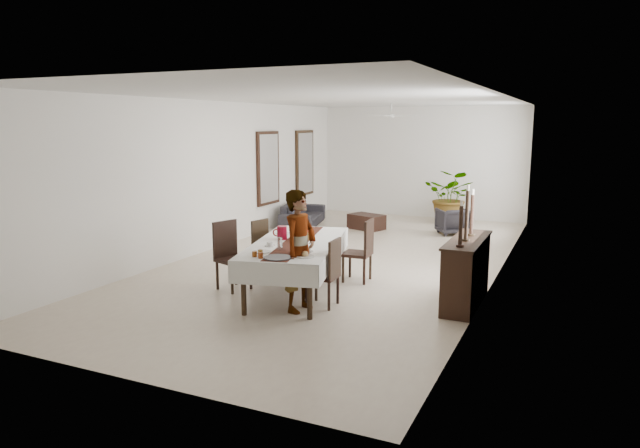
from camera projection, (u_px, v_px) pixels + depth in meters
The scene contains 88 objects.
floor at pixel (343, 260), 11.51m from camera, with size 6.00×12.00×0.00m, color beige.
ceiling at pixel (344, 98), 10.95m from camera, with size 6.00×12.00×0.02m, color silver.
wall_back at pixel (421, 162), 16.60m from camera, with size 6.00×0.02×3.20m, color white.
wall_front at pixel (122, 234), 5.86m from camera, with size 6.00×0.02×3.20m, color white.
wall_left at pixel (216, 175), 12.46m from camera, with size 0.02×12.00×3.20m, color white.
wall_right at pixel (501, 188), 10.00m from camera, with size 0.02×12.00×3.20m, color white.
dining_table_top at pixel (296, 244), 9.20m from camera, with size 1.10×2.64×0.05m, color black.
table_leg_fl at pixel (244, 289), 8.15m from camera, with size 0.08×0.08×0.77m, color black.
table_leg_fr at pixel (310, 293), 7.97m from camera, with size 0.08×0.08×0.77m, color black.
table_leg_bl at pixel (286, 251), 10.57m from camera, with size 0.08×0.08×0.77m, color black.
table_leg_br at pixel (338, 253), 10.39m from camera, with size 0.08×0.08×0.77m, color black.
tablecloth_top at pixel (296, 242), 9.19m from camera, with size 1.30×2.84×0.01m, color white.
tablecloth_drape_left at pixel (258, 250), 9.34m from camera, with size 0.01×2.84×0.33m, color white.
tablecloth_drape_right at pixel (335, 254), 9.10m from camera, with size 0.01×2.84×0.33m, color white.
tablecloth_drape_near at pixel (273, 274), 7.85m from camera, with size 1.30×0.01×0.33m, color silver.
tablecloth_drape_far at pixel (313, 235), 10.59m from camera, with size 1.30×0.01×0.33m, color white.
table_runner at pixel (296, 242), 9.19m from camera, with size 0.38×2.75×0.00m, color #572418.
red_pitcher at pixel (282, 233), 9.38m from camera, with size 0.16×0.16×0.22m, color maroon.
pitcher_handle at pixel (277, 233), 9.40m from camera, with size 0.13×0.13×0.02m, color maroon.
wine_glass_near at pixel (294, 246), 8.46m from camera, with size 0.08×0.08×0.19m, color white.
wine_glass_mid at pixel (280, 244), 8.61m from camera, with size 0.08×0.08×0.19m, color white.
wine_glass_far at pixel (300, 236), 9.22m from camera, with size 0.08×0.08×0.19m, color white.
teacup_right at pixel (308, 250), 8.49m from camera, with size 0.10×0.10×0.07m, color white.
saucer_right at pixel (308, 251), 8.49m from camera, with size 0.16×0.16×0.01m, color silver.
teacup_left at pixel (270, 244), 8.87m from camera, with size 0.10×0.10×0.07m, color silver.
saucer_left at pixel (270, 246), 8.88m from camera, with size 0.16×0.16×0.01m, color silver.
plate_near_right at pixel (305, 256), 8.17m from camera, with size 0.26×0.26×0.02m, color silver.
bread_near_right at pixel (305, 254), 8.16m from camera, with size 0.10×0.10×0.10m, color #DEB06C.
plate_near_left at pixel (262, 252), 8.45m from camera, with size 0.26×0.26×0.02m, color silver.
plate_far_left at pixel (284, 234), 9.84m from camera, with size 0.26×0.26×0.02m, color silver.
serving_tray at pixel (278, 258), 8.07m from camera, with size 0.40×0.40×0.02m, color #3A3A3F.
jam_jar_a at pixel (261, 255), 8.08m from camera, with size 0.07×0.07×0.08m, color #933C15.
jam_jar_b at pixel (254, 254), 8.16m from camera, with size 0.07×0.07×0.08m, color brown.
jam_jar_c at pixel (260, 252), 8.26m from camera, with size 0.07×0.07×0.08m, color #865813.
fruit_basket at pixel (303, 235), 9.44m from camera, with size 0.33×0.33×0.11m, color brown.
fruit_red at pixel (305, 230), 9.44m from camera, with size 0.10×0.10×0.10m, color #9B110F.
fruit_green at pixel (301, 230), 9.46m from camera, with size 0.09×0.09×0.09m, color #528C2A.
fruit_yellow at pixel (302, 231), 9.37m from camera, with size 0.09×0.09×0.09m, color gold.
chair_right_near_seat at pixel (322, 276), 8.56m from camera, with size 0.44×0.44×0.05m, color black.
chair_right_near_leg_fl at pixel (329, 296), 8.37m from camera, with size 0.04×0.04×0.43m, color black.
chair_right_near_leg_fr at pixel (338, 290), 8.70m from camera, with size 0.04×0.04×0.43m, color black.
chair_right_near_leg_bl at pixel (307, 294), 8.51m from camera, with size 0.04×0.04×0.43m, color black.
chair_right_near_leg_br at pixel (316, 287), 8.84m from camera, with size 0.04×0.04×0.43m, color black.
chair_right_near_back at pixel (335, 258), 8.43m from camera, with size 0.44×0.04×0.56m, color black.
chair_right_far_seat at pixel (357, 254), 9.90m from camera, with size 0.46×0.46×0.05m, color black.
chair_right_far_leg_fl at pixel (364, 272), 9.71m from camera, with size 0.05×0.05×0.46m, color black.
chair_right_far_leg_fr at pixel (370, 267), 10.06m from camera, with size 0.05×0.05×0.46m, color black.
chair_right_far_leg_bl at pixel (343, 270), 9.84m from camera, with size 0.05×0.05×0.46m, color black.
chair_right_far_leg_br at pixel (350, 265), 10.19m from camera, with size 0.05×0.05×0.46m, color black.
chair_right_far_back at pixel (369, 237), 9.77m from camera, with size 0.46×0.04×0.59m, color black.
chair_left_near_seat at pixel (234, 260), 9.40m from camera, with size 0.48×0.48×0.05m, color black.
chair_left_near_leg_fl at pixel (236, 271), 9.72m from camera, with size 0.05×0.05×0.47m, color black.
chair_left_near_leg_fr at pixel (217, 276), 9.44m from camera, with size 0.05×0.05×0.47m, color black.
chair_left_near_leg_bl at pixel (251, 275), 9.46m from camera, with size 0.05×0.05×0.47m, color black.
chair_left_near_leg_br at pixel (232, 280), 9.18m from camera, with size 0.05×0.05×0.47m, color black.
chair_left_near_back at pixel (225, 239), 9.49m from camera, with size 0.48×0.04×0.61m, color black.
chair_left_far_seat at pixel (268, 251), 10.37m from camera, with size 0.42×0.42×0.05m, color black.
chair_left_far_leg_fl at pixel (268, 260), 10.64m from camera, with size 0.04×0.04×0.41m, color black.
chair_left_far_leg_fr at pixel (255, 263), 10.38m from camera, with size 0.04×0.04×0.41m, color black.
chair_left_far_leg_bl at pixel (281, 263), 10.43m from camera, with size 0.04×0.04×0.41m, color black.
chair_left_far_leg_br at pixel (268, 266), 10.17m from camera, with size 0.04×0.04×0.41m, color black.
chair_left_far_back at pixel (260, 234), 10.43m from camera, with size 0.42×0.04×0.53m, color black.
woman at pixel (300, 251), 8.29m from camera, with size 0.65×0.43×1.79m, color gray.
sideboard_body at pixel (466, 273), 8.62m from camera, with size 0.44×1.64×0.98m, color black.
sideboard_top at pixel (468, 240), 8.53m from camera, with size 0.48×1.71×0.03m, color black.
candlestick_near_base at pixel (460, 246), 7.99m from camera, with size 0.11×0.11×0.03m, color black.
candlestick_near_shaft at pixel (461, 225), 7.94m from camera, with size 0.05×0.05×0.55m, color black.
candlestick_near_candle at pixel (462, 203), 7.88m from camera, with size 0.04×0.04×0.09m, color white.
candlestick_mid_base at pixel (466, 240), 8.38m from camera, with size 0.11×0.11×0.03m, color black.
candlestick_mid_shaft at pixel (467, 215), 8.31m from camera, with size 0.05×0.05×0.71m, color black.
candlestick_mid_candle at pixel (468, 188), 8.24m from camera, with size 0.04×0.04×0.09m, color beige.
candlestick_far_base at pixel (471, 235), 8.77m from camera, with size 0.11×0.11×0.03m, color black.
candlestick_far_shaft at pixel (472, 214), 8.72m from camera, with size 0.05×0.05×0.60m, color black.
candlestick_far_candle at pixel (473, 192), 8.65m from camera, with size 0.04×0.04×0.09m, color silver.
sofa at pixel (303, 214), 15.37m from camera, with size 2.13×0.83×0.62m, color #2B282D.
armchair at pixel (452, 221), 14.14m from camera, with size 0.69×0.71×0.64m, color #2B282D.
coffee_table at pixel (367, 222), 14.83m from camera, with size 0.87×0.58×0.39m, color black.
potted_plant at pixel (451, 197), 15.56m from camera, with size 1.34×1.16×1.48m, color #355D25.
mirror_frame_near at pixel (268, 168), 14.41m from camera, with size 0.06×1.05×1.85m, color black.
mirror_glass_near at pixel (269, 168), 14.39m from camera, with size 0.01×0.90×1.70m, color white.
mirror_frame_far at pixel (305, 163), 16.29m from camera, with size 0.06×1.05×1.85m, color black.
mirror_glass_far at pixel (306, 163), 16.27m from camera, with size 0.01×0.90×1.70m, color silver.
fan_rod at pixel (391, 107), 13.65m from camera, with size 0.04×0.04×0.20m, color silver.
fan_hub at pixel (391, 116), 13.68m from camera, with size 0.16×0.16×0.08m, color white.
fan_blade_n at pixel (395, 116), 14.00m from camera, with size 0.10×0.55×0.01m, color white.
fan_blade_s at pixel (386, 116), 13.37m from camera, with size 0.10×0.55×0.01m, color silver.
fan_blade_e at pixel (405, 116), 13.54m from camera, with size 0.55×0.10×0.01m, color silver.
fan_blade_w at pixel (377, 116), 13.83m from camera, with size 0.55×0.10×0.01m, color white.
Camera 1 is at (4.25, -10.38, 2.73)m, focal length 32.00 mm.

